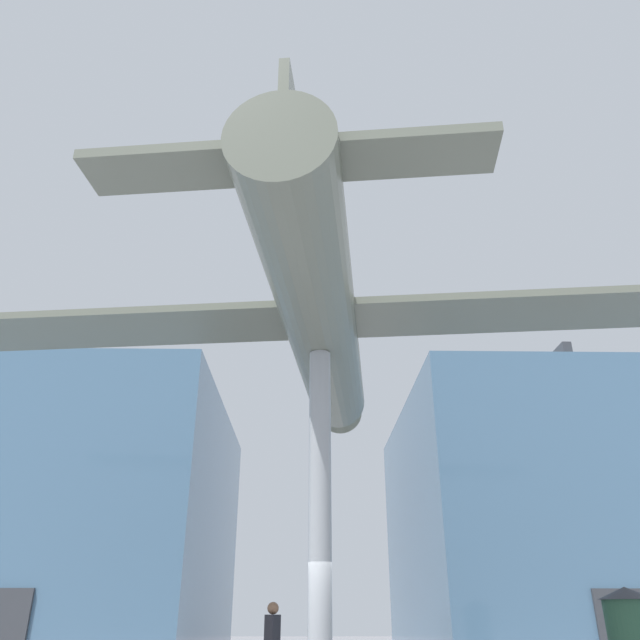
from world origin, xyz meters
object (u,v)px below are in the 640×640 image
at_px(support_pylon_central, 320,509).
at_px(suspended_airplane, 321,324).
at_px(visitor_person, 272,638).
at_px(info_kiosk, 633,637).

bearing_deg(support_pylon_central, suspended_airplane, 83.52).
bearing_deg(visitor_person, info_kiosk, 109.56).
bearing_deg(suspended_airplane, support_pylon_central, -90.00).
relative_size(suspended_airplane, info_kiosk, 10.03).
bearing_deg(suspended_airplane, info_kiosk, 16.93).
xyz_separation_m(suspended_airplane, info_kiosk, (6.91, 1.27, -6.95)).
distance_m(suspended_airplane, info_kiosk, 9.88).
height_order(visitor_person, info_kiosk, info_kiosk).
height_order(suspended_airplane, info_kiosk, suspended_airplane).
xyz_separation_m(support_pylon_central, suspended_airplane, (0.03, 0.22, 4.47)).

